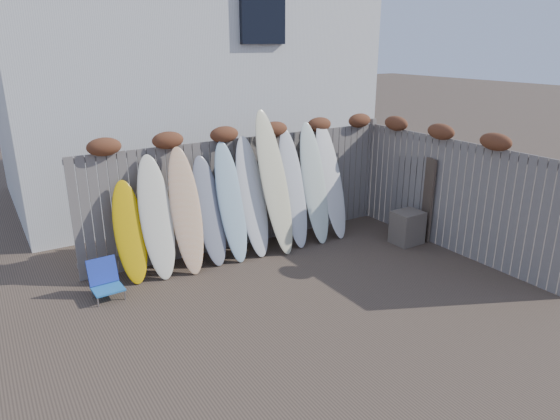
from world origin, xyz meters
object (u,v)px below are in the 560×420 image
wooden_crate (407,227)px  surfboard_0 (130,232)px  beach_chair (105,280)px  lattice_panel (417,194)px

wooden_crate → surfboard_0: 4.97m
beach_chair → lattice_panel: size_ratio=0.36×
beach_chair → wooden_crate: size_ratio=0.92×
beach_chair → lattice_panel: (5.82, -0.57, 0.53)m
beach_chair → wooden_crate: bearing=-9.2°
lattice_panel → surfboard_0: bearing=-173.3°
lattice_panel → surfboard_0: (-5.30, 0.93, -0.00)m
wooden_crate → lattice_panel: (0.51, 0.29, 0.49)m
beach_chair → wooden_crate: wooden_crate is taller
wooden_crate → beach_chair: bearing=170.8°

